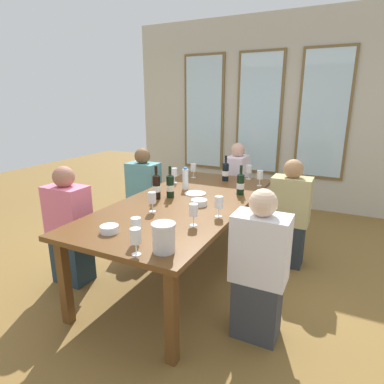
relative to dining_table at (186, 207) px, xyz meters
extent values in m
plane|color=brown|center=(0.00, 0.00, -0.68)|extent=(12.00, 12.00, 0.00)
cube|color=#BBB7A4|center=(0.00, 2.59, 0.77)|extent=(4.31, 0.06, 2.90)
cube|color=brown|center=(-0.95, 2.54, 0.77)|extent=(0.72, 0.03, 1.88)
cube|color=silver|center=(-0.95, 2.53, 0.77)|extent=(0.64, 0.01, 1.80)
cube|color=brown|center=(0.00, 2.54, 0.77)|extent=(0.72, 0.03, 1.88)
cube|color=silver|center=(0.00, 2.53, 0.77)|extent=(0.64, 0.01, 1.80)
cube|color=brown|center=(0.95, 2.54, 0.77)|extent=(0.72, 0.03, 1.88)
cube|color=silver|center=(0.95, 2.53, 0.77)|extent=(0.64, 0.01, 1.80)
cube|color=brown|center=(0.00, 0.00, 0.04)|extent=(1.11, 2.39, 0.04)
cube|color=brown|center=(-0.46, -1.10, -0.33)|extent=(0.07, 0.07, 0.70)
cube|color=brown|center=(0.46, -1.10, -0.33)|extent=(0.07, 0.07, 0.70)
cube|color=brown|center=(-0.46, 1.10, -0.33)|extent=(0.07, 0.07, 0.70)
cube|color=brown|center=(0.46, 1.10, -0.33)|extent=(0.07, 0.07, 0.70)
cylinder|color=white|center=(-0.01, 0.24, 0.07)|extent=(0.22, 0.22, 0.01)
cylinder|color=silver|center=(0.36, -1.01, 0.15)|extent=(0.14, 0.14, 0.17)
cylinder|color=silver|center=(0.36, -1.01, 0.24)|extent=(0.16, 0.16, 0.02)
cylinder|color=black|center=(0.06, 0.91, 0.16)|extent=(0.08, 0.07, 0.20)
cone|color=black|center=(0.06, 0.91, 0.28)|extent=(0.08, 0.07, 0.02)
cylinder|color=black|center=(0.06, 0.91, 0.33)|extent=(0.03, 0.03, 0.08)
cylinder|color=white|center=(0.06, 0.91, 0.15)|extent=(0.08, 0.08, 0.06)
cylinder|color=black|center=(-0.28, -0.06, 0.17)|extent=(0.07, 0.08, 0.22)
cone|color=black|center=(-0.28, -0.06, 0.30)|extent=(0.07, 0.08, 0.02)
cylinder|color=black|center=(-0.28, -0.06, 0.35)|extent=(0.03, 0.03, 0.08)
cylinder|color=white|center=(-0.28, -0.06, 0.16)|extent=(0.08, 0.08, 0.06)
cylinder|color=black|center=(0.40, 0.43, 0.16)|extent=(0.07, 0.07, 0.20)
cone|color=black|center=(0.40, 0.43, 0.28)|extent=(0.07, 0.07, 0.02)
cylinder|color=black|center=(0.40, 0.43, 0.33)|extent=(0.03, 0.03, 0.08)
cylinder|color=silver|center=(0.40, 0.43, 0.15)|extent=(0.08, 0.08, 0.06)
cylinder|color=black|center=(-0.19, 0.03, 0.17)|extent=(0.08, 0.08, 0.21)
cone|color=black|center=(-0.19, 0.03, 0.29)|extent=(0.08, 0.08, 0.02)
cylinder|color=black|center=(-0.19, 0.03, 0.34)|extent=(0.03, 0.03, 0.08)
cylinder|color=silver|center=(-0.19, 0.03, 0.16)|extent=(0.08, 0.08, 0.06)
cylinder|color=white|center=(-0.15, -0.92, 0.09)|extent=(0.13, 0.13, 0.05)
cylinder|color=white|center=(0.17, -0.07, 0.09)|extent=(0.15, 0.15, 0.05)
cylinder|color=white|center=(-0.19, 0.36, 0.17)|extent=(0.06, 0.06, 0.22)
cylinder|color=blue|center=(-0.19, 0.36, 0.29)|extent=(0.04, 0.04, 0.02)
cylinder|color=white|center=(0.49, 0.85, 0.06)|extent=(0.06, 0.06, 0.00)
cylinder|color=white|center=(0.49, 0.85, 0.10)|extent=(0.01, 0.01, 0.07)
cylinder|color=white|center=(0.49, 0.85, 0.19)|extent=(0.07, 0.07, 0.09)
cylinder|color=beige|center=(0.49, 0.85, 0.16)|extent=(0.06, 0.06, 0.03)
cylinder|color=white|center=(0.29, 1.11, 0.06)|extent=(0.06, 0.06, 0.00)
cylinder|color=white|center=(0.29, 1.11, 0.10)|extent=(0.01, 0.01, 0.07)
cylinder|color=white|center=(0.29, 1.11, 0.19)|extent=(0.07, 0.07, 0.09)
cylinder|color=white|center=(0.34, -0.54, 0.06)|extent=(0.06, 0.06, 0.00)
cylinder|color=white|center=(0.34, -0.54, 0.10)|extent=(0.01, 0.01, 0.07)
cylinder|color=white|center=(0.34, -0.54, 0.19)|extent=(0.07, 0.07, 0.09)
cylinder|color=beige|center=(0.34, -0.54, 0.16)|extent=(0.06, 0.06, 0.03)
cylinder|color=white|center=(0.13, -0.97, 0.06)|extent=(0.06, 0.06, 0.00)
cylinder|color=white|center=(0.13, -0.97, 0.10)|extent=(0.01, 0.01, 0.07)
cylinder|color=white|center=(0.13, -0.97, 0.19)|extent=(0.07, 0.07, 0.09)
cylinder|color=white|center=(0.23, -1.12, 0.06)|extent=(0.06, 0.06, 0.00)
cylinder|color=white|center=(0.23, -1.12, 0.10)|extent=(0.01, 0.01, 0.07)
cylinder|color=white|center=(0.23, -1.12, 0.19)|extent=(0.07, 0.07, 0.09)
cylinder|color=white|center=(0.44, -0.27, 0.06)|extent=(0.06, 0.06, 0.00)
cylinder|color=white|center=(0.44, -0.27, 0.10)|extent=(0.01, 0.01, 0.07)
cylinder|color=white|center=(0.44, -0.27, 0.19)|extent=(0.07, 0.07, 0.09)
cylinder|color=#590C19|center=(0.44, -0.27, 0.16)|extent=(0.06, 0.06, 0.03)
cylinder|color=white|center=(-0.11, -0.40, 0.06)|extent=(0.06, 0.06, 0.00)
cylinder|color=white|center=(-0.11, -0.40, 0.10)|extent=(0.01, 0.01, 0.07)
cylinder|color=white|center=(-0.11, -0.40, 0.19)|extent=(0.07, 0.07, 0.09)
cylinder|color=maroon|center=(-0.11, -0.40, 0.16)|extent=(0.06, 0.06, 0.02)
cylinder|color=white|center=(-0.43, 0.55, 0.06)|extent=(0.06, 0.06, 0.00)
cylinder|color=white|center=(-0.43, 0.55, 0.10)|extent=(0.01, 0.01, 0.07)
cylinder|color=white|center=(-0.43, 0.55, 0.19)|extent=(0.07, 0.07, 0.09)
cylinder|color=white|center=(-0.34, 0.88, 0.06)|extent=(0.06, 0.06, 0.00)
cylinder|color=white|center=(-0.34, 0.88, 0.10)|extent=(0.01, 0.01, 0.07)
cylinder|color=white|center=(-0.34, 0.88, 0.19)|extent=(0.07, 0.07, 0.09)
cylinder|color=#590C19|center=(-0.34, 0.88, 0.16)|extent=(0.06, 0.06, 0.03)
cube|color=#213543|center=(-0.88, -0.63, -0.45)|extent=(0.32, 0.24, 0.45)
cube|color=pink|center=(-0.88, -0.63, 0.01)|extent=(0.38, 0.24, 0.48)
sphere|color=#9F6853|center=(-0.88, -0.63, 0.34)|extent=(0.19, 0.19, 0.19)
cube|color=#36393E|center=(0.88, -0.60, -0.45)|extent=(0.32, 0.24, 0.45)
cube|color=silver|center=(0.88, -0.60, 0.01)|extent=(0.38, 0.24, 0.48)
sphere|color=beige|center=(0.88, -0.60, 0.34)|extent=(0.19, 0.19, 0.19)
cube|color=#293031|center=(-0.88, 0.58, -0.45)|extent=(0.32, 0.24, 0.45)
cube|color=teal|center=(-0.88, 0.58, 0.01)|extent=(0.38, 0.24, 0.48)
sphere|color=brown|center=(-0.88, 0.58, 0.34)|extent=(0.19, 0.19, 0.19)
cube|color=#232B31|center=(0.88, 0.60, -0.45)|extent=(0.32, 0.24, 0.45)
cube|color=tan|center=(0.88, 0.60, 0.01)|extent=(0.38, 0.24, 0.48)
sphere|color=#A3764E|center=(0.88, 0.60, 0.34)|extent=(0.19, 0.19, 0.19)
cube|color=#342434|center=(0.00, 1.54, -0.45)|extent=(0.24, 0.32, 0.45)
cube|color=silver|center=(0.00, 1.54, 0.01)|extent=(0.24, 0.38, 0.48)
sphere|color=tan|center=(0.00, 1.54, 0.34)|extent=(0.19, 0.19, 0.19)
camera|label=1|loc=(1.34, -2.60, 0.99)|focal=30.12mm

